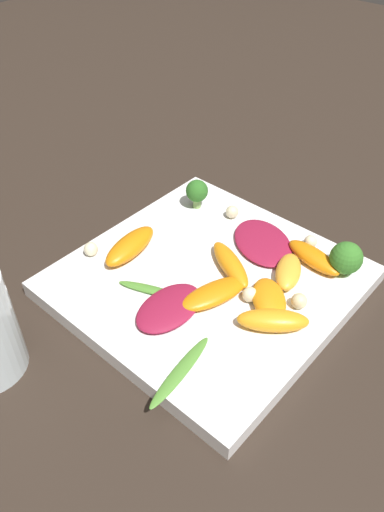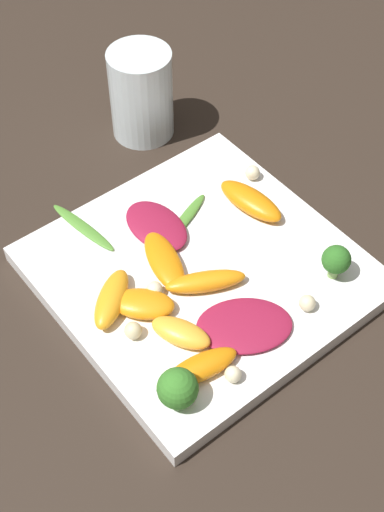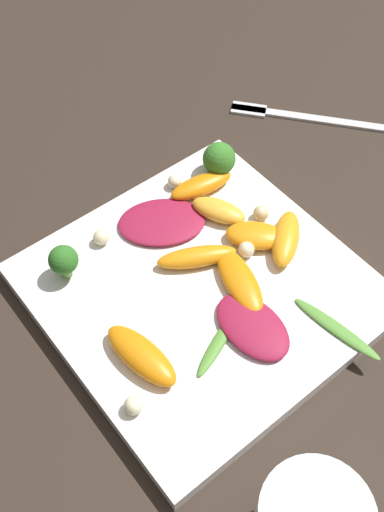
# 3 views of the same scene
# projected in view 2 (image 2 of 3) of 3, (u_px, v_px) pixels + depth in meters

# --- Properties ---
(ground_plane) EXTENTS (2.40, 2.40, 0.00)m
(ground_plane) POSITION_uv_depth(u_px,v_px,m) (201.00, 278.00, 0.72)
(ground_plane) COLOR #2D231C
(plate) EXTENTS (0.28, 0.28, 0.02)m
(plate) POSITION_uv_depth(u_px,v_px,m) (201.00, 272.00, 0.71)
(plate) COLOR white
(plate) RESTS_ON ground_plane
(drinking_glass) EXTENTS (0.07, 0.07, 0.11)m
(drinking_glass) POSITION_uv_depth(u_px,v_px,m) (141.00, 94.00, 0.82)
(drinking_glass) COLOR silver
(drinking_glass) RESTS_ON ground_plane
(radicchio_leaf_0) EXTENTS (0.10, 0.11, 0.01)m
(radicchio_leaf_0) POSITION_uv_depth(u_px,v_px,m) (244.00, 325.00, 0.65)
(radicchio_leaf_0) COLOR maroon
(radicchio_leaf_0) RESTS_ON plate
(radicchio_leaf_1) EXTENTS (0.08, 0.05, 0.01)m
(radicchio_leaf_1) POSITION_uv_depth(u_px,v_px,m) (156.00, 226.00, 0.73)
(radicchio_leaf_1) COLOR maroon
(radicchio_leaf_1) RESTS_ON plate
(orange_segment_0) EXTENTS (0.04, 0.07, 0.02)m
(orange_segment_0) POSITION_uv_depth(u_px,v_px,m) (201.00, 367.00, 0.62)
(orange_segment_0) COLOR orange
(orange_segment_0) RESTS_ON plate
(orange_segment_1) EXTENTS (0.08, 0.04, 0.02)m
(orange_segment_1) POSITION_uv_depth(u_px,v_px,m) (251.00, 201.00, 0.74)
(orange_segment_1) COLOR orange
(orange_segment_1) RESTS_ON plate
(orange_segment_2) EXTENTS (0.06, 0.05, 0.02)m
(orange_segment_2) POSITION_uv_depth(u_px,v_px,m) (181.00, 333.00, 0.64)
(orange_segment_2) COLOR #FCAD33
(orange_segment_2) RESTS_ON plate
(orange_segment_3) EXTENTS (0.06, 0.08, 0.02)m
(orange_segment_3) POSITION_uv_depth(u_px,v_px,m) (205.00, 282.00, 0.68)
(orange_segment_3) COLOR orange
(orange_segment_3) RESTS_ON plate
(orange_segment_4) EXTENTS (0.06, 0.07, 0.02)m
(orange_segment_4) POSITION_uv_depth(u_px,v_px,m) (112.00, 299.00, 0.66)
(orange_segment_4) COLOR orange
(orange_segment_4) RESTS_ON plate
(orange_segment_5) EXTENTS (0.07, 0.07, 0.02)m
(orange_segment_5) POSITION_uv_depth(u_px,v_px,m) (143.00, 304.00, 0.66)
(orange_segment_5) COLOR orange
(orange_segment_5) RESTS_ON plate
(orange_segment_6) EXTENTS (0.08, 0.05, 0.01)m
(orange_segment_6) POSITION_uv_depth(u_px,v_px,m) (164.00, 261.00, 0.70)
(orange_segment_6) COLOR orange
(orange_segment_6) RESTS_ON plate
(broccoli_floret_0) EXTENTS (0.03, 0.03, 0.04)m
(broccoli_floret_0) POSITION_uv_depth(u_px,v_px,m) (336.00, 260.00, 0.68)
(broccoli_floret_0) COLOR #84AD5B
(broccoli_floret_0) RESTS_ON plate
(broccoli_floret_1) EXTENTS (0.04, 0.04, 0.04)m
(broccoli_floret_1) POSITION_uv_depth(u_px,v_px,m) (178.00, 389.00, 0.59)
(broccoli_floret_1) COLOR #7A9E51
(broccoli_floret_1) RESTS_ON plate
(arugula_sprig_0) EXTENTS (0.09, 0.03, 0.00)m
(arugula_sprig_0) POSITION_uv_depth(u_px,v_px,m) (83.00, 227.00, 0.73)
(arugula_sprig_0) COLOR #518E33
(arugula_sprig_0) RESTS_ON plate
(arugula_sprig_1) EXTENTS (0.04, 0.07, 0.01)m
(arugula_sprig_1) POSITION_uv_depth(u_px,v_px,m) (187.00, 217.00, 0.74)
(arugula_sprig_1) COLOR #518E33
(arugula_sprig_1) RESTS_ON plate
(macadamia_nut_0) EXTENTS (0.02, 0.02, 0.02)m
(macadamia_nut_0) POSITION_uv_depth(u_px,v_px,m) (133.00, 331.00, 0.64)
(macadamia_nut_0) COLOR beige
(macadamia_nut_0) RESTS_ON plate
(macadamia_nut_1) EXTENTS (0.02, 0.02, 0.02)m
(macadamia_nut_1) POSITION_uv_depth(u_px,v_px,m) (307.00, 303.00, 0.66)
(macadamia_nut_1) COLOR beige
(macadamia_nut_1) RESTS_ON plate
(macadamia_nut_2) EXTENTS (0.02, 0.02, 0.02)m
(macadamia_nut_2) POSITION_uv_depth(u_px,v_px,m) (233.00, 374.00, 0.62)
(macadamia_nut_2) COLOR beige
(macadamia_nut_2) RESTS_ON plate
(macadamia_nut_3) EXTENTS (0.02, 0.02, 0.02)m
(macadamia_nut_3) POSITION_uv_depth(u_px,v_px,m) (152.00, 287.00, 0.67)
(macadamia_nut_3) COLOR beige
(macadamia_nut_3) RESTS_ON plate
(macadamia_nut_4) EXTENTS (0.02, 0.02, 0.02)m
(macadamia_nut_4) POSITION_uv_depth(u_px,v_px,m) (252.00, 173.00, 0.77)
(macadamia_nut_4) COLOR beige
(macadamia_nut_4) RESTS_ON plate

